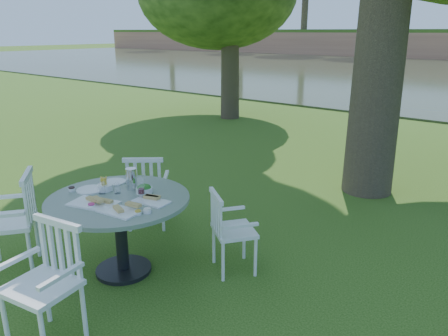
# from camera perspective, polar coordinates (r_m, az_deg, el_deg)

# --- Properties ---
(ground) EXTENTS (140.00, 140.00, 0.00)m
(ground) POSITION_cam_1_polar(r_m,az_deg,el_deg) (5.19, -1.41, -9.51)
(ground) COLOR #21430E
(ground) RESTS_ON ground
(table) EXTENTS (1.38, 1.38, 0.81)m
(table) POSITION_cam_1_polar(r_m,az_deg,el_deg) (4.42, -13.51, -5.68)
(table) COLOR black
(table) RESTS_ON ground
(chair_ne) EXTENTS (0.58, 0.57, 0.84)m
(chair_ne) POSITION_cam_1_polar(r_m,az_deg,el_deg) (4.39, 0.28, -7.59)
(chair_ne) COLOR white
(chair_ne) RESTS_ON ground
(chair_nw) EXTENTS (0.65, 0.64, 0.94)m
(chair_nw) POSITION_cam_1_polar(r_m,az_deg,el_deg) (5.39, -10.18, -2.36)
(chair_nw) COLOR white
(chair_nw) RESTS_ON ground
(chair_sw) EXTENTS (0.70, 0.69, 1.02)m
(chair_sw) POSITION_cam_1_polar(r_m,az_deg,el_deg) (4.85, -25.24, -5.50)
(chair_sw) COLOR white
(chair_sw) RESTS_ON ground
(chair_se) EXTENTS (0.56, 0.54, 0.97)m
(chair_se) POSITION_cam_1_polar(r_m,az_deg,el_deg) (3.71, -21.73, -12.64)
(chair_se) COLOR white
(chair_se) RESTS_ON ground
(tableware) EXTENTS (1.09, 0.82, 0.22)m
(tableware) POSITION_cam_1_polar(r_m,az_deg,el_deg) (4.40, -13.48, -2.99)
(tableware) COLOR white
(tableware) RESTS_ON table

